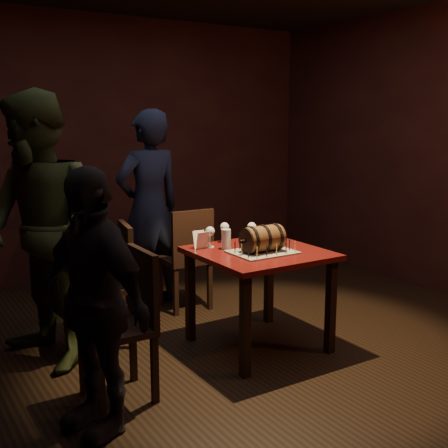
% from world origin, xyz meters
% --- Properties ---
extents(room_shell, '(5.04, 5.04, 2.80)m').
position_xyz_m(room_shell, '(0.00, 0.00, 1.40)').
color(room_shell, black).
rests_on(room_shell, ground).
extents(pub_table, '(0.90, 0.90, 0.75)m').
position_xyz_m(pub_table, '(0.18, -0.10, 0.64)').
color(pub_table, '#490C0C').
rests_on(pub_table, ground).
extents(cake_board, '(0.45, 0.35, 0.01)m').
position_xyz_m(cake_board, '(0.15, -0.17, 0.76)').
color(cake_board, gray).
rests_on(cake_board, pub_table).
extents(barrel_cake, '(0.35, 0.21, 0.21)m').
position_xyz_m(barrel_cake, '(0.15, -0.17, 0.86)').
color(barrel_cake, brown).
rests_on(barrel_cake, cake_board).
extents(birthday_candles, '(0.40, 0.30, 0.09)m').
position_xyz_m(birthday_candles, '(0.15, -0.17, 0.80)').
color(birthday_candles, '#F6E893').
rests_on(birthday_candles, cake_board).
extents(wine_glass_left, '(0.07, 0.07, 0.16)m').
position_xyz_m(wine_glass_left, '(-0.08, 0.19, 0.87)').
color(wine_glass_left, silver).
rests_on(wine_glass_left, pub_table).
extents(wine_glass_mid, '(0.07, 0.07, 0.16)m').
position_xyz_m(wine_glass_mid, '(0.11, 0.28, 0.87)').
color(wine_glass_mid, silver).
rests_on(wine_glass_mid, pub_table).
extents(wine_glass_right, '(0.07, 0.07, 0.16)m').
position_xyz_m(wine_glass_right, '(0.29, 0.17, 0.87)').
color(wine_glass_right, silver).
rests_on(wine_glass_right, pub_table).
extents(pint_of_ale, '(0.07, 0.07, 0.15)m').
position_xyz_m(pint_of_ale, '(-0.00, 0.08, 0.82)').
color(pint_of_ale, silver).
rests_on(pint_of_ale, pub_table).
extents(menu_card, '(0.10, 0.05, 0.13)m').
position_xyz_m(menu_card, '(-0.16, 0.19, 0.81)').
color(menu_card, white).
rests_on(menu_card, pub_table).
extents(chair_back, '(0.41, 0.41, 0.93)m').
position_xyz_m(chair_back, '(0.13, 0.92, 0.52)').
color(chair_back, black).
rests_on(chair_back, ground).
extents(chair_left_rear, '(0.47, 0.47, 0.93)m').
position_xyz_m(chair_left_rear, '(-0.71, 0.57, 0.52)').
color(chair_left_rear, black).
rests_on(chair_left_rear, ground).
extents(chair_left_front, '(0.40, 0.40, 0.93)m').
position_xyz_m(chair_left_front, '(-0.95, -0.30, 0.52)').
color(chair_left_front, black).
rests_on(chair_left_front, ground).
extents(person_back, '(0.70, 0.50, 1.80)m').
position_xyz_m(person_back, '(-0.08, 1.28, 0.90)').
color(person_back, '#181B30').
rests_on(person_back, ground).
extents(person_left_rear, '(0.92, 1.07, 1.92)m').
position_xyz_m(person_left_rear, '(-1.28, 0.45, 0.96)').
color(person_left_rear, '#353F1F').
rests_on(person_left_rear, ground).
extents(person_left_front, '(0.59, 0.93, 1.48)m').
position_xyz_m(person_left_front, '(-1.26, -0.56, 0.74)').
color(person_left_front, black).
rests_on(person_left_front, ground).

